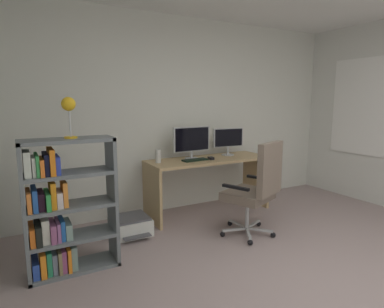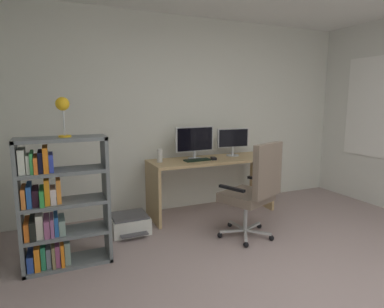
{
  "view_description": "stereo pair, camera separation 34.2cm",
  "coord_description": "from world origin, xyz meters",
  "px_view_note": "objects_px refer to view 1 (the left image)",
  "views": [
    {
      "loc": [
        -2.14,
        -1.31,
        1.54
      ],
      "look_at": [
        -0.27,
        2.07,
        0.9
      ],
      "focal_mm": 30.44,
      "sensor_mm": 36.0,
      "label": 1
    },
    {
      "loc": [
        -1.83,
        -1.46,
        1.54
      ],
      "look_at": [
        -0.27,
        2.07,
        0.9
      ],
      "focal_mm": 30.44,
      "sensor_mm": 36.0,
      "label": 2
    }
  ],
  "objects_px": {
    "monitor_main": "(192,140)",
    "bookshelf": "(61,211)",
    "printer": "(130,226)",
    "computer_mouse": "(211,158)",
    "office_chair": "(257,187)",
    "keyboard": "(195,160)",
    "desktop_speaker": "(158,156)",
    "desk": "(209,172)",
    "desk_lamp": "(69,108)",
    "monitor_secondary": "(228,139)"
  },
  "relations": [
    {
      "from": "monitor_main",
      "to": "bookshelf",
      "type": "distance_m",
      "value": 1.99
    },
    {
      "from": "office_chair",
      "to": "bookshelf",
      "type": "xyz_separation_m",
      "value": [
        -2.02,
        0.23,
        -0.01
      ]
    },
    {
      "from": "bookshelf",
      "to": "desk",
      "type": "bearing_deg",
      "value": 19.96
    },
    {
      "from": "office_chair",
      "to": "printer",
      "type": "height_order",
      "value": "office_chair"
    },
    {
      "from": "desk",
      "to": "computer_mouse",
      "type": "relative_size",
      "value": 16.96
    },
    {
      "from": "office_chair",
      "to": "printer",
      "type": "bearing_deg",
      "value": 148.65
    },
    {
      "from": "bookshelf",
      "to": "desk_lamp",
      "type": "relative_size",
      "value": 3.41
    },
    {
      "from": "desk_lamp",
      "to": "desktop_speaker",
      "type": "bearing_deg",
      "value": 33.72
    },
    {
      "from": "desk",
      "to": "office_chair",
      "type": "xyz_separation_m",
      "value": [
        0.04,
        -0.95,
        0.02
      ]
    },
    {
      "from": "monitor_main",
      "to": "bookshelf",
      "type": "relative_size",
      "value": 0.46
    },
    {
      "from": "monitor_main",
      "to": "printer",
      "type": "height_order",
      "value": "monitor_main"
    },
    {
      "from": "monitor_main",
      "to": "computer_mouse",
      "type": "height_order",
      "value": "monitor_main"
    },
    {
      "from": "printer",
      "to": "bookshelf",
      "type": "bearing_deg",
      "value": -147.06
    },
    {
      "from": "computer_mouse",
      "to": "printer",
      "type": "height_order",
      "value": "computer_mouse"
    },
    {
      "from": "computer_mouse",
      "to": "printer",
      "type": "relative_size",
      "value": 0.21
    },
    {
      "from": "monitor_secondary",
      "to": "printer",
      "type": "xyz_separation_m",
      "value": [
        -1.57,
        -0.29,
        -0.89
      ]
    },
    {
      "from": "monitor_main",
      "to": "desktop_speaker",
      "type": "distance_m",
      "value": 0.53
    },
    {
      "from": "desktop_speaker",
      "to": "bookshelf",
      "type": "relative_size",
      "value": 0.14
    },
    {
      "from": "monitor_secondary",
      "to": "office_chair",
      "type": "distance_m",
      "value": 1.17
    },
    {
      "from": "desk",
      "to": "desk_lamp",
      "type": "distance_m",
      "value": 2.19
    },
    {
      "from": "office_chair",
      "to": "desk_lamp",
      "type": "relative_size",
      "value": 3.08
    },
    {
      "from": "desk",
      "to": "desk_lamp",
      "type": "bearing_deg",
      "value": -158.86
    },
    {
      "from": "computer_mouse",
      "to": "desktop_speaker",
      "type": "distance_m",
      "value": 0.72
    },
    {
      "from": "keyboard",
      "to": "desk",
      "type": "bearing_deg",
      "value": 10.31
    },
    {
      "from": "monitor_main",
      "to": "desktop_speaker",
      "type": "height_order",
      "value": "monitor_main"
    },
    {
      "from": "computer_mouse",
      "to": "printer",
      "type": "bearing_deg",
      "value": -163.52
    },
    {
      "from": "desk",
      "to": "keyboard",
      "type": "distance_m",
      "value": 0.32
    },
    {
      "from": "office_chair",
      "to": "bookshelf",
      "type": "bearing_deg",
      "value": 173.36
    },
    {
      "from": "computer_mouse",
      "to": "office_chair",
      "type": "relative_size",
      "value": 0.09
    },
    {
      "from": "keyboard",
      "to": "bookshelf",
      "type": "xyz_separation_m",
      "value": [
        -1.74,
        -0.66,
        -0.2
      ]
    },
    {
      "from": "computer_mouse",
      "to": "desktop_speaker",
      "type": "bearing_deg",
      "value": -179.37
    },
    {
      "from": "desk_lamp",
      "to": "computer_mouse",
      "type": "bearing_deg",
      "value": 19.06
    },
    {
      "from": "office_chair",
      "to": "desk_lamp",
      "type": "xyz_separation_m",
      "value": [
        -1.9,
        0.23,
        0.89
      ]
    },
    {
      "from": "desk",
      "to": "printer",
      "type": "bearing_deg",
      "value": -170.15
    },
    {
      "from": "printer",
      "to": "desk",
      "type": "bearing_deg",
      "value": 9.85
    },
    {
      "from": "desk",
      "to": "monitor_main",
      "type": "height_order",
      "value": "monitor_main"
    },
    {
      "from": "monitor_main",
      "to": "bookshelf",
      "type": "bearing_deg",
      "value": -155.43
    },
    {
      "from": "computer_mouse",
      "to": "office_chair",
      "type": "bearing_deg",
      "value": -76.08
    },
    {
      "from": "computer_mouse",
      "to": "keyboard",
      "type": "bearing_deg",
      "value": -175.4
    },
    {
      "from": "desk_lamp",
      "to": "printer",
      "type": "xyz_separation_m",
      "value": [
        0.67,
        0.51,
        -1.37
      ]
    },
    {
      "from": "monitor_main",
      "to": "printer",
      "type": "distance_m",
      "value": 1.36
    },
    {
      "from": "monitor_secondary",
      "to": "office_chair",
      "type": "relative_size",
      "value": 0.43
    },
    {
      "from": "bookshelf",
      "to": "keyboard",
      "type": "bearing_deg",
      "value": 20.83
    },
    {
      "from": "keyboard",
      "to": "desk_lamp",
      "type": "distance_m",
      "value": 1.88
    },
    {
      "from": "office_chair",
      "to": "desk_lamp",
      "type": "distance_m",
      "value": 2.11
    },
    {
      "from": "computer_mouse",
      "to": "bookshelf",
      "type": "relative_size",
      "value": 0.08
    },
    {
      "from": "monitor_main",
      "to": "keyboard",
      "type": "distance_m",
      "value": 0.28
    },
    {
      "from": "bookshelf",
      "to": "printer",
      "type": "xyz_separation_m",
      "value": [
        0.79,
        0.51,
        -0.47
      ]
    },
    {
      "from": "monitor_main",
      "to": "computer_mouse",
      "type": "xyz_separation_m",
      "value": [
        0.2,
        -0.17,
        -0.23
      ]
    },
    {
      "from": "keyboard",
      "to": "printer",
      "type": "distance_m",
      "value": 1.16
    }
  ]
}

